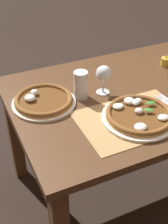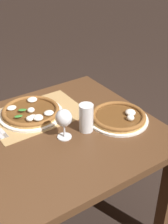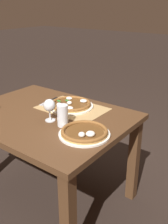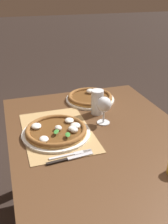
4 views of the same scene
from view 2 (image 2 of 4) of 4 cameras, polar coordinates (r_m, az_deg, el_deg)
dining_table at (r=1.59m, az=-8.01°, el=-8.01°), size 1.21×0.91×0.74m
paper_placemat at (r=1.71m, az=-8.68°, el=-0.44°), size 0.50×0.34×0.00m
pizza_near at (r=1.70m, az=-9.67°, el=0.04°), size 0.35×0.35×0.05m
pizza_far at (r=1.65m, az=6.37°, el=-0.91°), size 0.32×0.32×0.05m
wine_glass at (r=1.47m, az=-3.72°, el=-1.29°), size 0.08×0.08×0.16m
pint_glass at (r=1.53m, az=0.40°, el=-1.15°), size 0.07×0.07×0.15m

